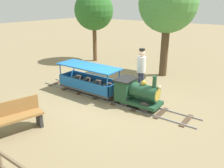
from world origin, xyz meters
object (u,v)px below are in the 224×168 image
passenger_car (89,82)px  oak_tree_distant (168,4)px  conductor_person (141,68)px  locomotive (136,92)px  oak_tree_near (94,11)px  park_bench (15,117)px

passenger_car → oak_tree_distant: 4.54m
passenger_car → conductor_person: 1.91m
passenger_car → conductor_person: (-1.03, 1.52, 0.53)m
locomotive → oak_tree_near: bearing=-128.2°
park_bench → oak_tree_distant: bearing=171.2°
passenger_car → conductor_person: size_ratio=1.45×
locomotive → park_bench: locomotive is taller
locomotive → oak_tree_distant: oak_tree_distant is taller
oak_tree_near → oak_tree_distant: bearing=86.2°
park_bench → passenger_car: bearing=-175.2°
park_bench → oak_tree_near: (-6.83, -3.14, 2.23)m
oak_tree_distant → oak_tree_near: bearing=-93.8°
conductor_person → park_bench: (4.08, -1.26, -0.54)m
conductor_person → oak_tree_distant: (-2.47, -0.25, 2.06)m
park_bench → oak_tree_distant: 7.12m
park_bench → oak_tree_distant: size_ratio=0.32×
locomotive → conductor_person: size_ratio=0.89×
oak_tree_near → locomotive: bearing=51.8°
conductor_person → oak_tree_near: oak_tree_near is taller
locomotive → park_bench: size_ratio=1.06×
passenger_car → oak_tree_near: (-3.78, -2.88, 2.23)m
locomotive → park_bench: 3.48m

